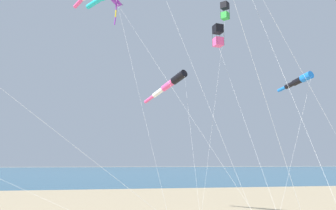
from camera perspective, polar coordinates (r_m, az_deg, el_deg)
ocean_water_strip at (r=178.40m, az=-9.42°, el=-10.64°), size 240.00×600.00×0.01m
kite_delta_long_streamer_right at (r=24.98m, az=-8.40°, el=16.42°), size 9.85×7.42×15.61m
kite_box_orange_high_right at (r=33.72m, az=9.39°, el=15.08°), size 8.30×5.50×19.14m
kite_windsock_teal_far_right at (r=24.60m, az=20.80°, el=3.76°), size 9.04×6.97×10.18m
kite_box_white_trailing at (r=27.38m, az=8.28°, el=11.27°), size 14.04×2.46×14.88m
kite_windsock_red_high_left at (r=30.03m, az=0.23°, el=3.44°), size 16.29×3.10×11.97m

